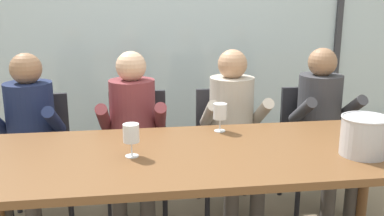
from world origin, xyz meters
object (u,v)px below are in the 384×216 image
at_px(ice_bucket_primary, 364,135).
at_px(wine_glass_near_bucket, 131,135).
at_px(person_beige_jumper, 234,123).
at_px(chair_center, 226,139).
at_px(person_charcoal_jacket, 323,119).
at_px(wine_glass_by_left_taster, 220,113).
at_px(person_navy_polo, 28,131).
at_px(chair_left_of_center, 138,142).
at_px(person_maroon_top, 133,127).
at_px(chair_near_curtain, 40,148).
at_px(chair_right_of_center, 311,136).
at_px(dining_table, 201,163).

distance_m(ice_bucket_primary, wine_glass_near_bucket, 1.20).
xyz_separation_m(person_beige_jumper, wine_glass_near_bucket, (-0.73, -0.76, 0.19)).
bearing_deg(chair_center, person_charcoal_jacket, -13.33).
relative_size(person_charcoal_jacket, wine_glass_by_left_taster, 6.95).
bearing_deg(person_beige_jumper, person_navy_polo, 179.00).
bearing_deg(chair_left_of_center, wine_glass_near_bucket, -89.09).
xyz_separation_m(chair_left_of_center, person_beige_jumper, (0.68, -0.17, 0.17)).
distance_m(chair_center, person_maroon_top, 0.73).
relative_size(chair_left_of_center, person_beige_jumper, 0.74).
bearing_deg(chair_near_curtain, wine_glass_near_bucket, -61.53).
bearing_deg(chair_near_curtain, chair_right_of_center, -7.66).
xyz_separation_m(chair_right_of_center, person_maroon_top, (-1.36, -0.12, 0.17)).
relative_size(chair_near_curtain, chair_right_of_center, 1.00).
bearing_deg(ice_bucket_primary, person_maroon_top, 142.39).
bearing_deg(chair_right_of_center, chair_center, 177.55).
xyz_separation_m(dining_table, wine_glass_by_left_taster, (0.17, 0.34, 0.19)).
bearing_deg(chair_near_curtain, wine_glass_by_left_taster, -31.73).
distance_m(dining_table, wine_glass_near_bucket, 0.41).
bearing_deg(person_navy_polo, person_beige_jumper, 4.72).
xyz_separation_m(dining_table, person_navy_polo, (-1.05, 0.74, -0.00)).
bearing_deg(chair_right_of_center, dining_table, -138.50).
distance_m(chair_right_of_center, person_navy_polo, 2.06).
bearing_deg(chair_near_curtain, dining_table, -48.09).
bearing_deg(person_beige_jumper, ice_bucket_primary, -63.88).
height_order(chair_center, person_navy_polo, person_navy_polo).
bearing_deg(chair_right_of_center, ice_bucket_primary, -98.91).
height_order(chair_right_of_center, person_charcoal_jacket, person_charcoal_jacket).
distance_m(person_navy_polo, person_maroon_top, 0.69).
relative_size(chair_near_curtain, ice_bucket_primary, 3.61).
height_order(chair_right_of_center, wine_glass_near_bucket, wine_glass_near_bucket).
bearing_deg(person_navy_polo, chair_near_curtain, 80.78).
height_order(person_maroon_top, wine_glass_by_left_taster, person_maroon_top).
distance_m(chair_left_of_center, wine_glass_by_left_taster, 0.84).
distance_m(dining_table, chair_center, 0.98).
bearing_deg(person_beige_jumper, dining_table, -116.83).
height_order(person_navy_polo, person_beige_jumper, same).
height_order(person_maroon_top, person_charcoal_jacket, same).
distance_m(chair_near_curtain, person_charcoal_jacket, 2.06).
bearing_deg(dining_table, ice_bucket_primary, -11.74).
bearing_deg(chair_center, chair_left_of_center, 178.66).
bearing_deg(person_charcoal_jacket, chair_left_of_center, 170.32).
distance_m(person_navy_polo, wine_glass_by_left_taster, 1.30).
distance_m(chair_left_of_center, chair_right_of_center, 1.32).
xyz_separation_m(dining_table, chair_near_curtain, (-1.02, 0.88, -0.17)).
bearing_deg(wine_glass_by_left_taster, dining_table, -116.78).
bearing_deg(person_maroon_top, wine_glass_by_left_taster, -34.87).
relative_size(chair_near_curtain, person_maroon_top, 0.74).
xyz_separation_m(person_beige_jumper, wine_glass_by_left_taster, (-0.19, -0.40, 0.19)).
relative_size(chair_near_curtain, chair_center, 1.00).
relative_size(chair_left_of_center, chair_center, 1.00).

